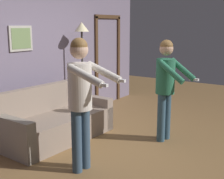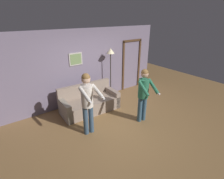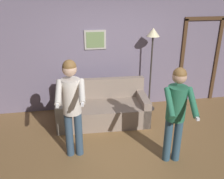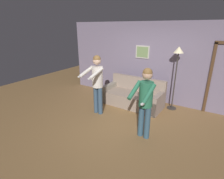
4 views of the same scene
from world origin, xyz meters
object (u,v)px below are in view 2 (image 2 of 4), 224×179
person_standing_right (144,91)px  torchiere_lamp (111,59)px  couch (89,103)px  person_standing_left (87,99)px

person_standing_right → torchiere_lamp: bearing=84.0°
couch → person_standing_left: 1.47m
person_standing_left → couch: bearing=59.9°
torchiere_lamp → person_standing_right: (-0.20, -1.88, -0.55)m
couch → torchiere_lamp: size_ratio=1.01×
couch → person_standing_left: size_ratio=1.13×
torchiere_lamp → person_standing_right: 1.97m
person_standing_right → person_standing_left: bearing=165.4°
torchiere_lamp → person_standing_right: size_ratio=1.17×
couch → person_standing_left: bearing=-120.1°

